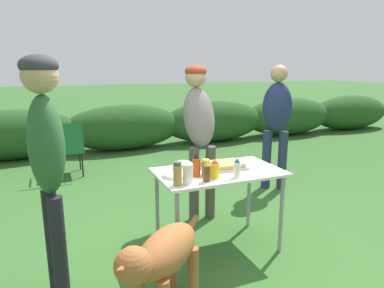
{
  "coord_description": "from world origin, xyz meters",
  "views": [
    {
      "loc": [
        -1.31,
        -2.57,
        1.63
      ],
      "look_at": [
        -0.06,
        0.46,
        0.89
      ],
      "focal_mm": 32.0,
      "sensor_mm": 36.0,
      "label": 1
    }
  ],
  "objects": [
    {
      "name": "ground_plane",
      "position": [
        0.0,
        0.0,
        0.0
      ],
      "size": [
        60.0,
        60.0,
        0.0
      ],
      "primitive_type": "plane",
      "color": "#336028"
    },
    {
      "name": "shrub_hedge",
      "position": [
        -0.0,
        4.17,
        0.45
      ],
      "size": [
        14.4,
        0.9,
        0.9
      ],
      "color": "#234C1E",
      "rests_on": "ground"
    },
    {
      "name": "folding_table",
      "position": [
        0.0,
        0.0,
        0.66
      ],
      "size": [
        1.1,
        0.64,
        0.74
      ],
      "color": "silver",
      "rests_on": "ground"
    },
    {
      "name": "food_tray",
      "position": [
        0.06,
        0.05,
        0.77
      ],
      "size": [
        0.39,
        0.27,
        0.06
      ],
      "color": "#9E9EA3",
      "rests_on": "folding_table"
    },
    {
      "name": "plate_stack",
      "position": [
        -0.39,
        0.0,
        0.75
      ],
      "size": [
        0.24,
        0.24,
        0.03
      ],
      "primitive_type": "cylinder",
      "color": "white",
      "rests_on": "folding_table"
    },
    {
      "name": "mixing_bowl",
      "position": [
        -0.26,
        0.21,
        0.77
      ],
      "size": [
        0.18,
        0.18,
        0.07
      ],
      "primitive_type": "ellipsoid",
      "color": "#ADBC99",
      "rests_on": "folding_table"
    },
    {
      "name": "paper_cup_stack",
      "position": [
        -0.38,
        -0.21,
        0.82
      ],
      "size": [
        0.08,
        0.08,
        0.16
      ],
      "primitive_type": "cylinder",
      "color": "white",
      "rests_on": "folding_table"
    },
    {
      "name": "hot_sauce_bottle",
      "position": [
        -0.24,
        -0.06,
        0.83
      ],
      "size": [
        0.07,
        0.07,
        0.2
      ],
      "color": "#CC4214",
      "rests_on": "folding_table"
    },
    {
      "name": "mustard_bottle",
      "position": [
        -0.12,
        -0.16,
        0.81
      ],
      "size": [
        0.08,
        0.08,
        0.15
      ],
      "color": "yellow",
      "rests_on": "folding_table"
    },
    {
      "name": "mayo_bottle",
      "position": [
        0.06,
        -0.21,
        0.82
      ],
      "size": [
        0.06,
        0.06,
        0.16
      ],
      "color": "silver",
      "rests_on": "folding_table"
    },
    {
      "name": "spice_jar",
      "position": [
        -0.46,
        -0.21,
        0.83
      ],
      "size": [
        0.07,
        0.07,
        0.19
      ],
      "color": "#B2893D",
      "rests_on": "folding_table"
    },
    {
      "name": "relish_jar",
      "position": [
        -0.16,
        -0.07,
        0.81
      ],
      "size": [
        0.07,
        0.07,
        0.14
      ],
      "color": "olive",
      "rests_on": "folding_table"
    },
    {
      "name": "beer_bottle",
      "position": [
        -0.22,
        -0.22,
        0.82
      ],
      "size": [
        0.06,
        0.06,
        0.17
      ],
      "color": "brown",
      "rests_on": "folding_table"
    },
    {
      "name": "standing_person_with_beanie",
      "position": [
        0.13,
        0.74,
        1.05
      ],
      "size": [
        0.38,
        0.5,
        1.65
      ],
      "rotation": [
        0.0,
        0.0,
        -0.1
      ],
      "color": "#4C473D",
      "rests_on": "ground"
    },
    {
      "name": "standing_person_in_olive_jacket",
      "position": [
        1.42,
        1.13,
        0.99
      ],
      "size": [
        0.47,
        0.44,
        1.66
      ],
      "rotation": [
        0.0,
        0.0,
        -0.57
      ],
      "color": "#232D4C",
      "rests_on": "ground"
    },
    {
      "name": "standing_person_in_dark_puffer",
      "position": [
        -1.37,
        -0.23,
        1.1
      ],
      "size": [
        0.29,
        0.35,
        1.71
      ],
      "rotation": [
        0.0,
        0.0,
        1.79
      ],
      "color": "black",
      "rests_on": "ground"
    },
    {
      "name": "dog",
      "position": [
        -0.74,
        -0.66,
        0.44
      ],
      "size": [
        0.8,
        0.73,
        0.66
      ],
      "rotation": [
        0.0,
        0.0,
        2.3
      ],
      "color": "#9E5B2D",
      "rests_on": "ground"
    },
    {
      "name": "camp_chair_green_behind_table",
      "position": [
        -1.15,
        2.73,
        0.47
      ],
      "size": [
        0.49,
        0.6,
        0.83
      ],
      "rotation": [
        0.0,
        0.0,
        0.02
      ],
      "color": "#19602D",
      "rests_on": "ground"
    }
  ]
}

